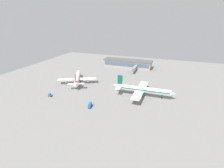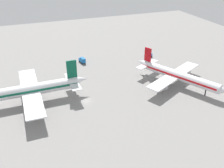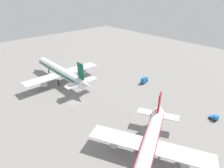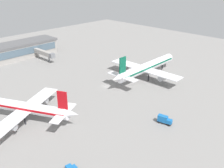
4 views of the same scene
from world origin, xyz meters
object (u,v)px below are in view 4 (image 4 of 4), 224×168
(airplane_taxiing, at_px, (23,107))
(safety_cone_near_gate, at_px, (99,52))
(catering_truck, at_px, (164,120))
(baggage_tug, at_px, (71,168))
(airplane_at_gate, at_px, (146,67))

(airplane_taxiing, xyz_separation_m, safety_cone_near_gate, (-83.36, -44.62, -5.08))
(airplane_taxiing, height_order, safety_cone_near_gate, airplane_taxiing)
(catering_truck, xyz_separation_m, baggage_tug, (41.50, -5.59, -0.54))
(airplane_taxiing, distance_m, baggage_tug, 37.68)
(airplane_taxiing, distance_m, catering_truck, 56.10)
(airplane_at_gate, xyz_separation_m, safety_cone_near_gate, (-14.12, -53.44, -5.79))
(baggage_tug, xyz_separation_m, safety_cone_near_gate, (-88.61, -81.68, -0.86))
(catering_truck, relative_size, safety_cone_near_gate, 9.80)
(baggage_tug, bearing_deg, catering_truck, 179.70)
(airplane_taxiing, distance_m, safety_cone_near_gate, 94.68)
(airplane_at_gate, bearing_deg, catering_truck, -134.95)
(airplane_taxiing, bearing_deg, catering_truck, -166.51)
(airplane_taxiing, bearing_deg, airplane_at_gate, -124.13)
(airplane_at_gate, height_order, catering_truck, airplane_at_gate)
(baggage_tug, distance_m, safety_cone_near_gate, 120.52)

